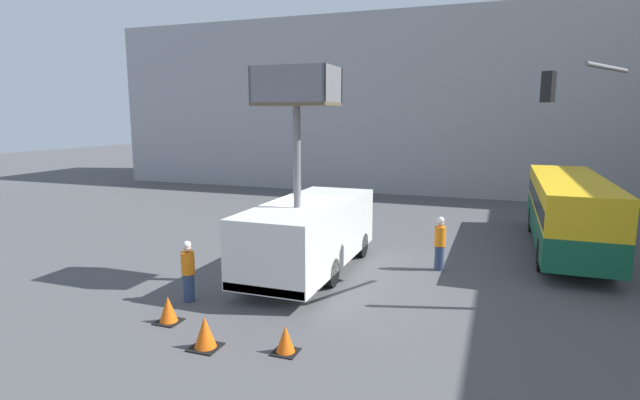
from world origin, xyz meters
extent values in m
plane|color=#4C4C4F|center=(0.00, 0.00, 0.00)|extent=(120.00, 120.00, 0.00)
cube|color=#9E9EA3|center=(0.00, 22.81, 6.03)|extent=(44.00, 10.00, 12.06)
cube|color=silver|center=(0.57, 2.39, 1.42)|extent=(2.53, 2.14, 2.02)
cube|color=silver|center=(0.57, -1.19, 1.43)|extent=(2.53, 5.00, 2.05)
cube|color=red|center=(0.57, -3.64, 0.56)|extent=(2.48, 0.10, 0.24)
cylinder|color=black|center=(-0.54, 2.39, 0.45)|extent=(0.30, 0.91, 0.91)
cylinder|color=black|center=(1.69, 2.39, 0.45)|extent=(0.30, 0.91, 0.91)
cylinder|color=black|center=(-0.54, -1.19, 0.45)|extent=(0.30, 0.91, 0.91)
cylinder|color=black|center=(1.69, -1.19, 0.45)|extent=(0.30, 0.91, 0.91)
cylinder|color=slate|center=(0.57, -1.19, 4.01)|extent=(0.24, 0.24, 3.11)
cube|color=brown|center=(0.57, -1.19, 5.62)|extent=(2.38, 1.59, 0.10)
cube|color=slate|center=(-0.58, -1.19, 6.19)|extent=(0.08, 1.59, 1.05)
cube|color=slate|center=(1.72, -1.19, 6.19)|extent=(0.08, 1.59, 1.05)
cube|color=slate|center=(0.57, -0.43, 6.19)|extent=(2.38, 0.08, 1.05)
cube|color=slate|center=(0.57, -1.94, 6.19)|extent=(2.38, 0.08, 1.05)
cube|color=#145638|center=(9.05, 5.97, 1.04)|extent=(2.43, 10.10, 1.09)
cube|color=yellow|center=(9.05, 5.97, 2.25)|extent=(2.43, 10.10, 1.33)
cube|color=black|center=(9.05, 5.97, 2.05)|extent=(2.45, 9.69, 0.59)
cylinder|color=black|center=(7.98, 9.10, 0.58)|extent=(0.30, 1.16, 1.16)
cylinder|color=black|center=(10.12, 9.10, 0.58)|extent=(0.30, 1.16, 1.16)
cylinder|color=black|center=(7.98, 2.84, 0.58)|extent=(0.30, 1.16, 1.16)
cylinder|color=black|center=(10.12, 2.84, 0.58)|extent=(0.30, 1.16, 1.16)
cylinder|color=slate|center=(9.05, 0.42, 6.57)|extent=(1.52, 2.82, 0.13)
cube|color=black|center=(7.66, 1.12, 6.12)|extent=(0.43, 0.43, 0.90)
sphere|color=red|center=(7.66, 1.12, 6.37)|extent=(0.20, 0.20, 0.20)
cylinder|color=navy|center=(-1.74, -3.76, 0.41)|extent=(0.32, 0.32, 0.81)
cylinder|color=orange|center=(-1.74, -3.76, 1.14)|extent=(0.38, 0.38, 0.64)
sphere|color=tan|center=(-1.74, -3.76, 1.57)|extent=(0.22, 0.22, 0.22)
sphere|color=white|center=(-1.74, -3.76, 1.67)|extent=(0.23, 0.23, 0.23)
cylinder|color=navy|center=(4.66, 1.70, 0.43)|extent=(0.32, 0.32, 0.86)
cylinder|color=orange|center=(4.66, 1.70, 1.20)|extent=(0.38, 0.38, 0.68)
sphere|color=tan|center=(4.66, 1.70, 1.65)|extent=(0.23, 0.23, 0.23)
sphere|color=white|center=(4.66, 1.70, 1.76)|extent=(0.24, 0.24, 0.24)
cube|color=black|center=(2.16, -5.72, 0.01)|extent=(0.56, 0.56, 0.03)
cone|color=#F25B0F|center=(2.16, -5.72, 0.32)|extent=(0.45, 0.45, 0.64)
cube|color=black|center=(0.33, -6.14, 0.01)|extent=(0.66, 0.66, 0.03)
cone|color=#F25B0F|center=(0.33, -6.14, 0.38)|extent=(0.53, 0.53, 0.76)
cube|color=black|center=(-1.37, -5.22, 0.01)|extent=(0.61, 0.61, 0.03)
cone|color=#F25B0F|center=(-1.37, -5.22, 0.35)|extent=(0.49, 0.49, 0.70)
camera|label=1|loc=(6.50, -15.33, 5.28)|focal=28.00mm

